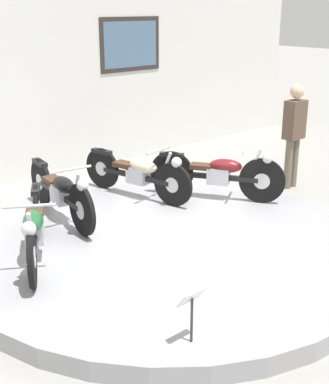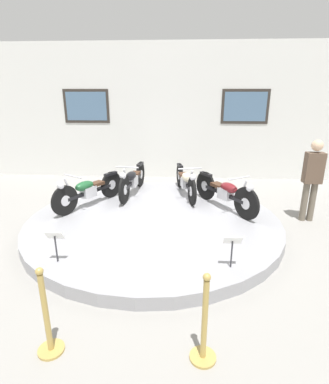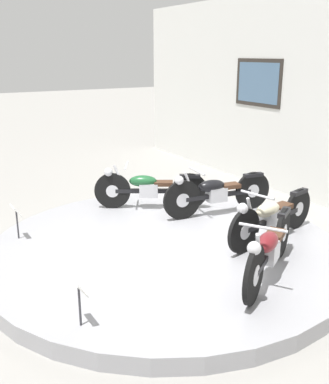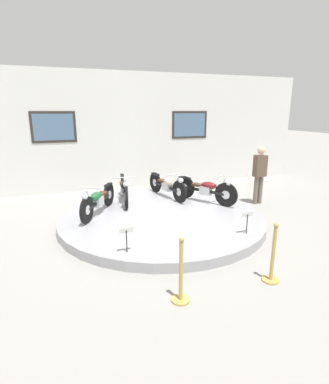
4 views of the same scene
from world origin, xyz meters
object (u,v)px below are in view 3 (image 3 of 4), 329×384
object	(u,v)px
info_placard_front_left	(16,215)
info_placard_front_centre	(79,293)
motorcycle_black	(217,192)
motorcycle_maroon	(269,248)
motorcycle_cream	(271,216)
motorcycle_green	(149,187)

from	to	relation	value
info_placard_front_left	info_placard_front_centre	xyz separation A→B (m)	(2.58, 0.00, 0.00)
motorcycle_black	motorcycle_maroon	xyz separation A→B (m)	(2.15, -0.84, 0.00)
motorcycle_black	info_placard_front_left	bearing A→B (deg)	-101.47
info_placard_front_left	motorcycle_maroon	bearing A→B (deg)	39.66
motorcycle_maroon	info_placard_front_centre	xyz separation A→B (m)	(-0.21, -2.31, -0.03)
info_placard_front_left	motorcycle_black	bearing A→B (deg)	78.53
motorcycle_black	motorcycle_maroon	bearing A→B (deg)	-21.22
motorcycle_black	motorcycle_cream	distance (m)	1.31
info_placard_front_centre	motorcycle_green	bearing A→B (deg)	140.37
motorcycle_black	info_placard_front_centre	size ratio (longest dim) A/B	3.91
info_placard_front_left	info_placard_front_centre	size ratio (longest dim) A/B	1.00
motorcycle_green	info_placard_front_left	xyz separation A→B (m)	(0.21, -2.31, -0.02)
motorcycle_green	info_placard_front_centre	bearing A→B (deg)	-39.63
motorcycle_black	info_placard_front_centre	bearing A→B (deg)	-58.32
motorcycle_black	info_placard_front_centre	xyz separation A→B (m)	(1.94, -3.15, -0.03)
motorcycle_maroon	info_placard_front_centre	bearing A→B (deg)	-95.16
motorcycle_green	motorcycle_black	xyz separation A→B (m)	(0.85, 0.84, 0.01)
motorcycle_maroon	info_placard_front_left	distance (m)	3.62
motorcycle_black	motorcycle_cream	bearing A→B (deg)	-0.05
motorcycle_cream	motorcycle_maroon	size ratio (longest dim) A/B	1.13
motorcycle_maroon	info_placard_front_left	bearing A→B (deg)	-140.34
motorcycle_cream	info_placard_front_left	world-z (taller)	motorcycle_cream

